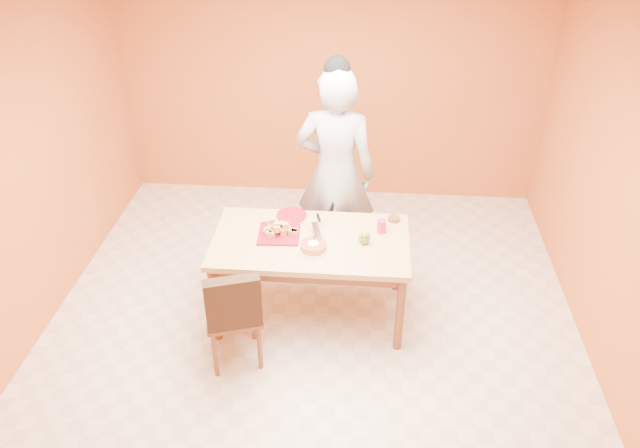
# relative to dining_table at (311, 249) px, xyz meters

# --- Properties ---
(floor) EXTENTS (5.00, 5.00, 0.00)m
(floor) POSITION_rel_dining_table_xyz_m (0.02, -0.33, -0.67)
(floor) COLOR silver
(floor) RESTS_ON ground
(ceiling) EXTENTS (5.00, 5.00, 0.00)m
(ceiling) POSITION_rel_dining_table_xyz_m (0.02, -0.33, 2.03)
(ceiling) COLOR white
(ceiling) RESTS_ON wall_back
(wall_back) EXTENTS (4.50, 0.00, 4.50)m
(wall_back) POSITION_rel_dining_table_xyz_m (0.02, 2.17, 0.68)
(wall_back) COLOR #C8622E
(wall_back) RESTS_ON floor
(wall_left) EXTENTS (0.00, 5.00, 5.00)m
(wall_left) POSITION_rel_dining_table_xyz_m (-2.23, -0.33, 0.68)
(wall_left) COLOR #C8622E
(wall_left) RESTS_ON floor
(wall_right) EXTENTS (0.00, 5.00, 5.00)m
(wall_right) POSITION_rel_dining_table_xyz_m (2.27, -0.33, 0.68)
(wall_right) COLOR #C8622E
(wall_right) RESTS_ON floor
(dining_table) EXTENTS (1.60, 0.90, 0.76)m
(dining_table) POSITION_rel_dining_table_xyz_m (0.00, 0.00, 0.00)
(dining_table) COLOR tan
(dining_table) RESTS_ON floor
(dining_chair) EXTENTS (0.54, 0.61, 0.93)m
(dining_chair) POSITION_rel_dining_table_xyz_m (-0.55, -0.62, -0.19)
(dining_chair) COLOR brown
(dining_chair) RESTS_ON floor
(pastry_pile) EXTENTS (0.30, 0.30, 0.10)m
(pastry_pile) POSITION_rel_dining_table_xyz_m (-0.26, 0.05, 0.16)
(pastry_pile) COLOR tan
(pastry_pile) RESTS_ON pastry_platter
(person) EXTENTS (0.77, 0.55, 1.97)m
(person) POSITION_rel_dining_table_xyz_m (0.16, 0.72, 0.32)
(person) COLOR #98989B
(person) RESTS_ON floor
(pastry_platter) EXTENTS (0.35, 0.35, 0.02)m
(pastry_platter) POSITION_rel_dining_table_xyz_m (-0.26, 0.05, 0.10)
(pastry_platter) COLOR maroon
(pastry_platter) RESTS_ON dining_table
(red_dinner_plate) EXTENTS (0.32, 0.32, 0.02)m
(red_dinner_plate) POSITION_rel_dining_table_xyz_m (-0.20, 0.35, 0.10)
(red_dinner_plate) COLOR maroon
(red_dinner_plate) RESTS_ON dining_table
(white_cake_plate) EXTENTS (0.30, 0.30, 0.01)m
(white_cake_plate) POSITION_rel_dining_table_xyz_m (0.04, -0.15, 0.10)
(white_cake_plate) COLOR silver
(white_cake_plate) RESTS_ON dining_table
(sponge_cake) EXTENTS (0.24, 0.24, 0.05)m
(sponge_cake) POSITION_rel_dining_table_xyz_m (0.04, -0.15, 0.13)
(sponge_cake) COLOR gold
(sponge_cake) RESTS_ON white_cake_plate
(cake_server) EXTENTS (0.11, 0.26, 0.01)m
(cake_server) POSITION_rel_dining_table_xyz_m (0.05, 0.03, 0.16)
(cake_server) COLOR silver
(cake_server) RESTS_ON sponge_cake
(egg_ornament) EXTENTS (0.12, 0.11, 0.12)m
(egg_ornament) POSITION_rel_dining_table_xyz_m (0.44, -0.02, 0.16)
(egg_ornament) COLOR olive
(egg_ornament) RESTS_ON dining_table
(magenta_glass) EXTENTS (0.09, 0.09, 0.11)m
(magenta_glass) POSITION_rel_dining_table_xyz_m (0.57, 0.16, 0.15)
(magenta_glass) COLOR #C01C47
(magenta_glass) RESTS_ON dining_table
(checker_tin) EXTENTS (0.11, 0.11, 0.03)m
(checker_tin) POSITION_rel_dining_table_xyz_m (0.68, 0.35, 0.11)
(checker_tin) COLOR #34170E
(checker_tin) RESTS_ON dining_table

